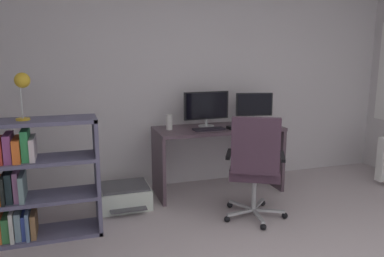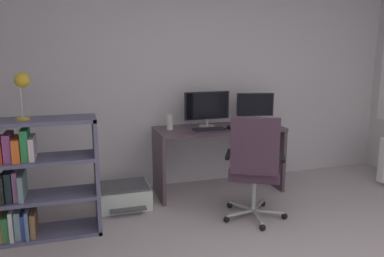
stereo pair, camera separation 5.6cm
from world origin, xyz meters
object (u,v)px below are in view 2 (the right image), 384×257
object	(u,v)px
desk	(219,145)
office_chair	(255,164)
keyboard	(209,129)
computer_mouse	(231,128)
desk_lamp	(22,84)
printer	(125,196)
monitor_main	(207,107)
bookshelf	(27,181)
monitor_secondary	(255,106)
desktop_speaker	(170,122)

from	to	relation	value
desk	office_chair	xyz separation A→B (m)	(0.03, -0.86, 0.01)
keyboard	computer_mouse	size ratio (longest dim) A/B	3.40
desk_lamp	printer	size ratio (longest dim) A/B	0.75
desk	printer	size ratio (longest dim) A/B	2.77
desk	printer	distance (m)	1.18
desk	computer_mouse	xyz separation A→B (m)	(0.09, -0.14, 0.22)
monitor_main	computer_mouse	distance (m)	0.37
desk_lamp	office_chair	bearing A→B (deg)	-8.39
bookshelf	desk_lamp	xyz separation A→B (m)	(0.03, 0.00, 0.82)
monitor_secondary	desk	bearing A→B (deg)	-170.09
desk	keyboard	xyz separation A→B (m)	(-0.16, -0.12, 0.21)
printer	desktop_speaker	bearing A→B (deg)	17.80
computer_mouse	desktop_speaker	xyz separation A→B (m)	(-0.65, 0.18, 0.07)
desk_lamp	printer	bearing A→B (deg)	27.25
printer	monitor_secondary	bearing A→B (deg)	7.88
desk_lamp	bookshelf	bearing A→B (deg)	-178.70
computer_mouse	bookshelf	world-z (taller)	bookshelf
desk	keyboard	distance (m)	0.29
desktop_speaker	office_chair	size ratio (longest dim) A/B	0.17
bookshelf	printer	xyz separation A→B (m)	(0.87, 0.43, -0.39)
desk	desk_lamp	xyz separation A→B (m)	(-1.93, -0.57, 0.78)
computer_mouse	office_chair	xyz separation A→B (m)	(-0.06, -0.71, -0.21)
computer_mouse	keyboard	bearing A→B (deg)	164.87
monitor_main	keyboard	bearing A→B (deg)	-102.12
monitor_secondary	desktop_speaker	size ratio (longest dim) A/B	2.51
keyboard	bookshelf	world-z (taller)	bookshelf
monitor_main	monitor_secondary	bearing A→B (deg)	0.01
desk	bookshelf	distance (m)	2.04
desk	monitor_main	distance (m)	0.45
desktop_speaker	desk_lamp	distance (m)	1.58
office_chair	monitor_main	bearing A→B (deg)	98.60
monitor_secondary	desk_lamp	world-z (taller)	desk_lamp
computer_mouse	bookshelf	bearing A→B (deg)	-177.51
monitor_main	printer	bearing A→B (deg)	-167.43
desk	desk_lamp	distance (m)	2.16
desk	computer_mouse	bearing A→B (deg)	-58.17
office_chair	monitor_secondary	bearing A→B (deg)	64.22
keyboard	bookshelf	bearing A→B (deg)	-167.46
monitor_main	printer	xyz separation A→B (m)	(-0.97, -0.22, -0.86)
desk	desktop_speaker	world-z (taller)	desktop_speaker
computer_mouse	office_chair	world-z (taller)	office_chair
monitor_secondary	keyboard	xyz separation A→B (m)	(-0.64, -0.20, -0.20)
keyboard	printer	xyz separation A→B (m)	(-0.93, -0.02, -0.65)
computer_mouse	desktop_speaker	world-z (taller)	desktop_speaker
monitor_secondary	printer	size ratio (longest dim) A/B	0.83
desk	monitor_secondary	xyz separation A→B (m)	(0.48, 0.08, 0.41)
keyboard	bookshelf	xyz separation A→B (m)	(-1.80, -0.45, -0.26)
computer_mouse	office_chair	size ratio (longest dim) A/B	0.10
desktop_speaker	desk_lamp	xyz separation A→B (m)	(-1.37, -0.60, 0.49)
desk	office_chair	distance (m)	0.86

